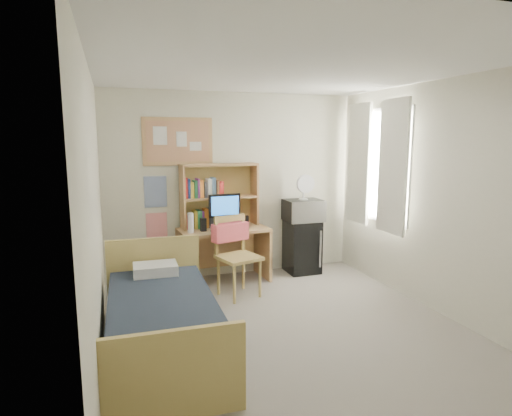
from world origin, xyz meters
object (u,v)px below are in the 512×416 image
object	(u,v)px
speaker_left	(203,225)
microwave	(303,210)
desk	(224,255)
monitor	(225,212)
mini_fridge	(302,246)
speaker_right	(246,221)
desk_chair	(239,257)
desk_fan	(304,189)
bed	(163,327)
bulletin_board	(178,141)

from	to	relation	value
speaker_left	microwave	size ratio (longest dim) A/B	0.33
desk	monitor	distance (m)	0.61
mini_fridge	microwave	xyz separation A→B (m)	(-0.00, -0.02, 0.54)
mini_fridge	speaker_right	world-z (taller)	speaker_right
speaker_right	desk	bearing A→B (deg)	168.69
desk_chair	mini_fridge	distance (m)	1.35
speaker_left	microwave	xyz separation A→B (m)	(1.50, 0.12, 0.09)
monitor	desk_fan	size ratio (longest dim) A/B	1.42
speaker_left	desk_fan	xyz separation A→B (m)	(1.50, 0.12, 0.41)
desk	speaker_right	size ratio (longest dim) A/B	7.07
monitor	microwave	world-z (taller)	monitor
mini_fridge	speaker_right	distance (m)	1.01
monitor	speaker_left	bearing A→B (deg)	180.00
desk_chair	speaker_right	bearing A→B (deg)	48.67
mini_fridge	bed	size ratio (longest dim) A/B	0.40
bulletin_board	monitor	distance (m)	1.14
microwave	bulletin_board	bearing A→B (deg)	172.04
monitor	speaker_left	size ratio (longest dim) A/B	2.65
desk_chair	speaker_right	size ratio (longest dim) A/B	5.99
desk_chair	speaker_right	xyz separation A→B (m)	(0.27, 0.57, 0.33)
bed	microwave	bearing A→B (deg)	40.91
mini_fridge	speaker_left	distance (m)	1.57
microwave	desk_fan	size ratio (longest dim) A/B	1.62
bulletin_board	microwave	xyz separation A→B (m)	(1.75, -0.26, -0.99)
bulletin_board	speaker_right	xyz separation A→B (m)	(0.84, -0.34, -1.09)
speaker_left	speaker_right	size ratio (longest dim) A/B	1.03
desk	monitor	world-z (taller)	monitor
desk	microwave	size ratio (longest dim) A/B	2.26
desk_chair	microwave	world-z (taller)	microwave
desk	bed	bearing A→B (deg)	-124.04
bulletin_board	monitor	bearing A→B (deg)	-33.71
bed	speaker_right	xyz separation A→B (m)	(1.34, 1.76, 0.57)
mini_fridge	desk_chair	bearing A→B (deg)	-149.74
bulletin_board	microwave	size ratio (longest dim) A/B	1.77
desk_chair	monitor	world-z (taller)	monitor
desk_chair	bed	xyz separation A→B (m)	(-1.08, -1.19, -0.24)
mini_fridge	desk	bearing A→B (deg)	-176.54
bulletin_board	desk	bearing A→B (deg)	-29.32
bulletin_board	speaker_right	world-z (taller)	bulletin_board
monitor	speaker_left	world-z (taller)	monitor
desk	mini_fridge	xyz separation A→B (m)	(1.21, 0.06, 0.01)
mini_fridge	microwave	bearing A→B (deg)	-90.00
bulletin_board	mini_fridge	world-z (taller)	bulletin_board
bed	desk_chair	bearing A→B (deg)	49.51
monitor	desk_fan	world-z (taller)	desk_fan
speaker_left	speaker_right	distance (m)	0.60
desk_fan	bed	bearing A→B (deg)	-140.08
monitor	bulletin_board	bearing A→B (deg)	142.30
desk	desk_fan	xyz separation A→B (m)	(1.21, 0.04, 0.87)
mini_fridge	bulletin_board	bearing A→B (deg)	172.69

